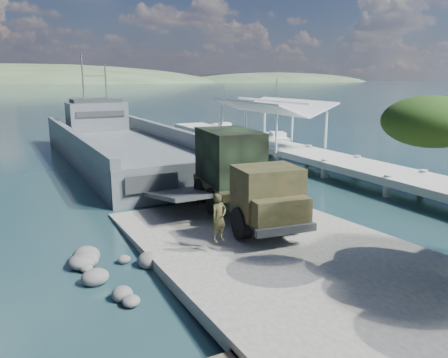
% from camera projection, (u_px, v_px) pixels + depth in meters
% --- Properties ---
extents(ground, '(1400.00, 1400.00, 0.00)m').
position_uv_depth(ground, '(267.00, 251.00, 18.80)').
color(ground, '#1C4343').
rests_on(ground, ground).
extents(boat_ramp, '(10.00, 18.00, 0.50)m').
position_uv_depth(boat_ramp, '(281.00, 254.00, 17.87)').
color(boat_ramp, '#65665D').
rests_on(boat_ramp, ground).
extents(shoreline_rocks, '(3.20, 5.60, 0.90)m').
position_uv_depth(shoreline_rocks, '(122.00, 275.00, 16.48)').
color(shoreline_rocks, '#555553').
rests_on(shoreline_rocks, ground).
extents(distant_headlands, '(1000.00, 240.00, 48.00)m').
position_uv_depth(distant_headlands, '(51.00, 83.00, 526.33)').
color(distant_headlands, '#35462C').
rests_on(distant_headlands, ground).
extents(pier, '(6.40, 44.00, 6.10)m').
position_uv_depth(pier, '(277.00, 140.00, 40.47)').
color(pier, '#9A9B91').
rests_on(pier, ground).
extents(landing_craft, '(9.15, 35.11, 10.40)m').
position_uv_depth(landing_craft, '(122.00, 151.00, 38.92)').
color(landing_craft, '#495256').
rests_on(landing_craft, ground).
extents(military_truck, '(3.79, 9.14, 4.12)m').
position_uv_depth(military_truck, '(241.00, 175.00, 21.70)').
color(military_truck, black).
rests_on(military_truck, boat_ramp).
extents(soldier, '(0.81, 0.64, 1.95)m').
position_uv_depth(soldier, '(219.00, 227.00, 17.38)').
color(soldier, black).
rests_on(soldier, boat_ramp).
extents(sailboat_near, '(3.60, 6.35, 7.43)m').
position_uv_depth(sailboat_near, '(275.00, 139.00, 50.15)').
color(sailboat_near, silver).
rests_on(sailboat_near, ground).
extents(sailboat_far, '(2.49, 5.75, 6.77)m').
position_uv_depth(sailboat_far, '(223.00, 128.00, 61.32)').
color(sailboat_far, silver).
rests_on(sailboat_far, ground).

